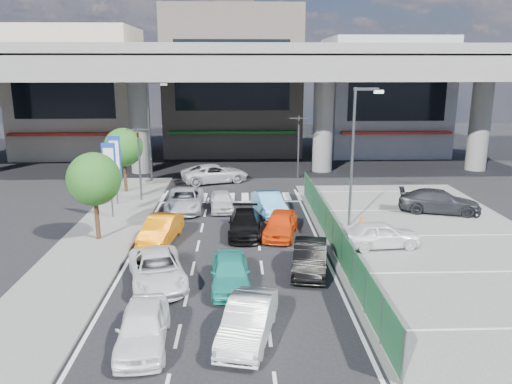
{
  "coord_description": "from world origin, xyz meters",
  "views": [
    {
      "loc": [
        0.58,
        -21.66,
        9.12
      ],
      "look_at": [
        1.56,
        6.41,
        2.02
      ],
      "focal_mm": 35.0,
      "sensor_mm": 36.0,
      "label": 1
    }
  ],
  "objects_px": {
    "street_lamp_left": "(151,123)",
    "crossing_wagon_silver": "(215,173)",
    "traffic_light_right": "(299,131)",
    "taxi_teal_mid": "(230,272)",
    "parked_sedan_dgrey": "(439,201)",
    "sedan_white_front_mid": "(222,201)",
    "wagon_silver_front_left": "(185,200)",
    "sedan_white_mid_left": "(157,269)",
    "traffic_cone": "(361,220)",
    "signboard_near": "(110,170)",
    "street_lamp_right": "(356,146)",
    "taxi_orange_left": "(161,229)",
    "tree_far": "(123,148)",
    "van_white_back_left": "(143,327)",
    "kei_truck_front_right": "(269,203)",
    "sedan_black_mid": "(245,224)",
    "traffic_light_left": "(138,145)",
    "hatch_black_mid_right": "(310,257)",
    "parked_sedan_white": "(381,234)",
    "hatch_white_back_mid": "(248,321)",
    "signboard_far": "(115,161)",
    "taxi_orange_right": "(280,224)",
    "tree_near": "(94,179)"
  },
  "relations": [
    {
      "from": "street_lamp_right",
      "to": "traffic_light_left",
      "type": "bearing_deg",
      "value": 155.84
    },
    {
      "from": "hatch_white_back_mid",
      "to": "signboard_near",
      "type": "bearing_deg",
      "value": 132.3
    },
    {
      "from": "sedan_white_mid_left",
      "to": "taxi_orange_right",
      "type": "bearing_deg",
      "value": 31.53
    },
    {
      "from": "parked_sedan_dgrey",
      "to": "sedan_white_front_mid",
      "type": "bearing_deg",
      "value": 100.33
    },
    {
      "from": "tree_near",
      "to": "taxi_orange_left",
      "type": "distance_m",
      "value": 4.34
    },
    {
      "from": "street_lamp_right",
      "to": "taxi_orange_left",
      "type": "bearing_deg",
      "value": -168.08
    },
    {
      "from": "crossing_wagon_silver",
      "to": "parked_sedan_white",
      "type": "relative_size",
      "value": 1.32
    },
    {
      "from": "traffic_light_left",
      "to": "street_lamp_right",
      "type": "relative_size",
      "value": 0.65
    },
    {
      "from": "parked_sedan_dgrey",
      "to": "traffic_cone",
      "type": "xyz_separation_m",
      "value": [
        -5.64,
        -2.63,
        -0.38
      ]
    },
    {
      "from": "wagon_silver_front_left",
      "to": "traffic_light_right",
      "type": "bearing_deg",
      "value": 47.1
    },
    {
      "from": "street_lamp_left",
      "to": "wagon_silver_front_left",
      "type": "bearing_deg",
      "value": -67.93
    },
    {
      "from": "hatch_white_back_mid",
      "to": "parked_sedan_white",
      "type": "xyz_separation_m",
      "value": [
        6.97,
        8.6,
        0.06
      ]
    },
    {
      "from": "van_white_back_left",
      "to": "taxi_teal_mid",
      "type": "bearing_deg",
      "value": 53.36
    },
    {
      "from": "hatch_black_mid_right",
      "to": "wagon_silver_front_left",
      "type": "relative_size",
      "value": 0.85
    },
    {
      "from": "signboard_near",
      "to": "hatch_white_back_mid",
      "type": "relative_size",
      "value": 1.12
    },
    {
      "from": "taxi_orange_left",
      "to": "crossing_wagon_silver",
      "type": "height_order",
      "value": "crossing_wagon_silver"
    },
    {
      "from": "sedan_white_front_mid",
      "to": "wagon_silver_front_left",
      "type": "bearing_deg",
      "value": 175.28
    },
    {
      "from": "traffic_cone",
      "to": "wagon_silver_front_left",
      "type": "bearing_deg",
      "value": 159.87
    },
    {
      "from": "signboard_near",
      "to": "traffic_cone",
      "type": "bearing_deg",
      "value": -8.28
    },
    {
      "from": "taxi_teal_mid",
      "to": "wagon_silver_front_left",
      "type": "bearing_deg",
      "value": 102.47
    },
    {
      "from": "traffic_light_left",
      "to": "tree_far",
      "type": "height_order",
      "value": "traffic_light_left"
    },
    {
      "from": "crossing_wagon_silver",
      "to": "van_white_back_left",
      "type": "bearing_deg",
      "value": 158.11
    },
    {
      "from": "traffic_light_left",
      "to": "traffic_cone",
      "type": "xyz_separation_m",
      "value": [
        13.86,
        -6.17,
        -3.53
      ]
    },
    {
      "from": "street_lamp_left",
      "to": "traffic_cone",
      "type": "xyz_separation_m",
      "value": [
        13.99,
        -12.17,
        -4.36
      ]
    },
    {
      "from": "sedan_white_mid_left",
      "to": "signboard_far",
      "type": "bearing_deg",
      "value": 95.52
    },
    {
      "from": "traffic_light_right",
      "to": "signboard_near",
      "type": "relative_size",
      "value": 1.11
    },
    {
      "from": "street_lamp_left",
      "to": "crossing_wagon_silver",
      "type": "relative_size",
      "value": 1.5
    },
    {
      "from": "taxi_teal_mid",
      "to": "sedan_black_mid",
      "type": "height_order",
      "value": "taxi_teal_mid"
    },
    {
      "from": "sedan_black_mid",
      "to": "traffic_cone",
      "type": "bearing_deg",
      "value": 10.8
    },
    {
      "from": "hatch_white_back_mid",
      "to": "kei_truck_front_right",
      "type": "xyz_separation_m",
      "value": [
        1.61,
        14.91,
        0.0
      ]
    },
    {
      "from": "signboard_near",
      "to": "street_lamp_right",
      "type": "bearing_deg",
      "value": -7.9
    },
    {
      "from": "sedan_white_front_mid",
      "to": "crossing_wagon_silver",
      "type": "distance_m",
      "value": 8.01
    },
    {
      "from": "parked_sedan_dgrey",
      "to": "traffic_cone",
      "type": "bearing_deg",
      "value": 130.43
    },
    {
      "from": "signboard_far",
      "to": "traffic_light_left",
      "type": "bearing_deg",
      "value": 35.7
    },
    {
      "from": "taxi_teal_mid",
      "to": "kei_truck_front_right",
      "type": "distance_m",
      "value": 10.99
    },
    {
      "from": "hatch_black_mid_right",
      "to": "parked_sedan_white",
      "type": "relative_size",
      "value": 1.04
    },
    {
      "from": "van_white_back_left",
      "to": "parked_sedan_dgrey",
      "type": "bearing_deg",
      "value": 39.07
    },
    {
      "from": "wagon_silver_front_left",
      "to": "kei_truck_front_right",
      "type": "distance_m",
      "value": 5.54
    },
    {
      "from": "tree_far",
      "to": "van_white_back_left",
      "type": "distance_m",
      "value": 21.83
    },
    {
      "from": "signboard_far",
      "to": "kei_truck_front_right",
      "type": "xyz_separation_m",
      "value": [
        10.06,
        -2.33,
        -2.37
      ]
    },
    {
      "from": "traffic_light_left",
      "to": "kei_truck_front_right",
      "type": "bearing_deg",
      "value": -21.06
    },
    {
      "from": "signboard_near",
      "to": "sedan_white_mid_left",
      "type": "bearing_deg",
      "value": -66.25
    },
    {
      "from": "traffic_light_right",
      "to": "taxi_teal_mid",
      "type": "height_order",
      "value": "traffic_light_right"
    },
    {
      "from": "sedan_white_mid_left",
      "to": "crossing_wagon_silver",
      "type": "distance_m",
      "value": 19.35
    },
    {
      "from": "van_white_back_left",
      "to": "sedan_black_mid",
      "type": "height_order",
      "value": "van_white_back_left"
    },
    {
      "from": "taxi_teal_mid",
      "to": "traffic_cone",
      "type": "relative_size",
      "value": 5.8
    },
    {
      "from": "street_lamp_right",
      "to": "sedan_white_front_mid",
      "type": "xyz_separation_m",
      "value": [
        -7.74,
        3.7,
        -4.16
      ]
    },
    {
      "from": "traffic_light_left",
      "to": "parked_sedan_white",
      "type": "xyz_separation_m",
      "value": [
        14.02,
        -9.64,
        -3.19
      ]
    },
    {
      "from": "signboard_near",
      "to": "parked_sedan_dgrey",
      "type": "bearing_deg",
      "value": 1.31
    },
    {
      "from": "hatch_black_mid_right",
      "to": "taxi_orange_left",
      "type": "distance_m",
      "value": 8.52
    }
  ]
}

